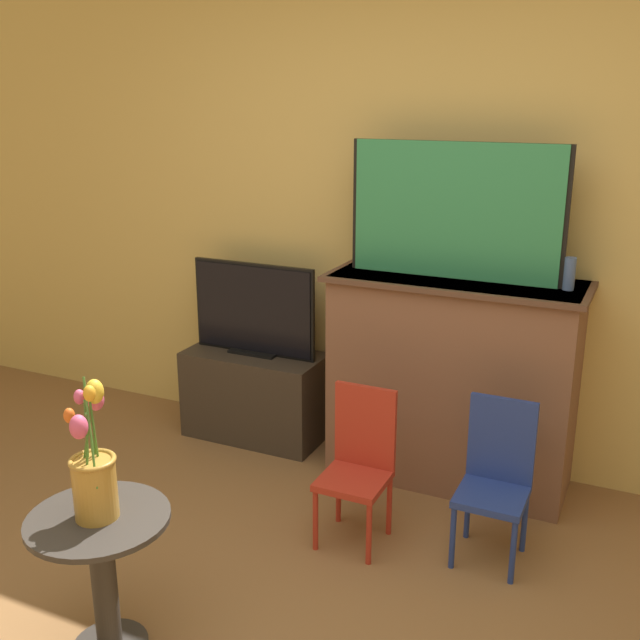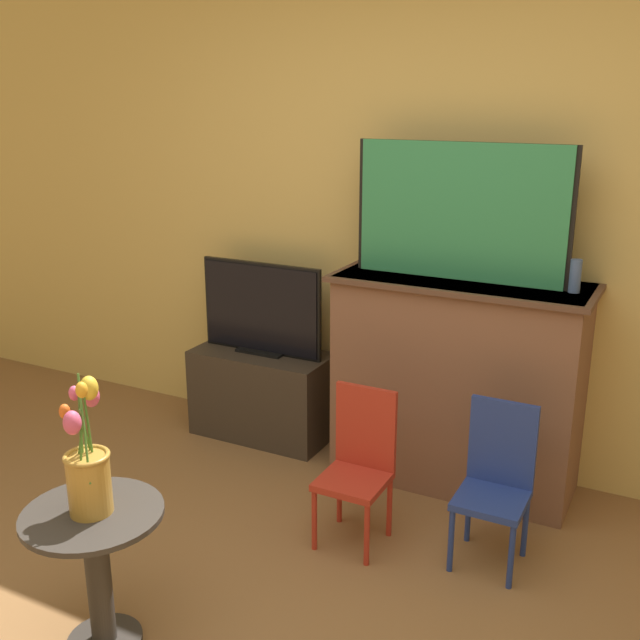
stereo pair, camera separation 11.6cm
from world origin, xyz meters
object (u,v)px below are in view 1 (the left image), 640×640
tv_monitor (254,310)px  vase_tulips (94,472)px  chair_blue (496,474)px  chair_red (359,459)px  painting (455,211)px

tv_monitor → vase_tulips: vase_tulips is taller
chair_blue → vase_tulips: 1.62m
tv_monitor → chair_blue: size_ratio=1.06×
vase_tulips → chair_red: bearing=63.0°
tv_monitor → painting: bearing=-0.6°
tv_monitor → chair_red: size_ratio=1.06×
tv_monitor → chair_blue: tv_monitor is taller
painting → vase_tulips: 1.97m
tv_monitor → chair_blue: 1.63m
chair_red → chair_blue: 0.58m
painting → chair_blue: (0.38, -0.57, -0.99)m
chair_blue → vase_tulips: vase_tulips is taller
chair_red → chair_blue: (0.57, 0.12, 0.00)m
chair_red → chair_blue: same height
chair_red → vase_tulips: size_ratio=1.33×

